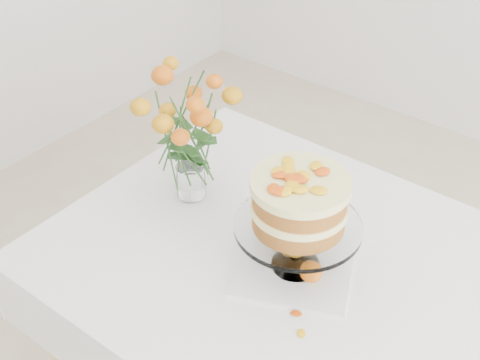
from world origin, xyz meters
name	(u,v)px	position (x,y,z in m)	size (l,w,h in m)	color
table	(334,306)	(0.00, 0.00, 0.67)	(1.43, 0.93, 0.76)	tan
napkin	(295,266)	(-0.10, -0.02, 0.76)	(0.26, 0.26, 0.01)	white
cake_stand	(299,207)	(-0.10, -0.02, 0.94)	(0.29, 0.29, 0.26)	white
rose_vase	(188,124)	(-0.48, 0.04, 0.98)	(0.28, 0.28, 0.39)	white
loose_rose_near	(293,253)	(-0.12, 0.00, 0.78)	(0.10, 0.05, 0.05)	#CF9512
loose_rose_far	(311,273)	(-0.05, -0.03, 0.78)	(0.09, 0.05, 0.04)	#DC500A
stray_petal_a	(270,283)	(-0.12, -0.10, 0.76)	(0.03, 0.02, 0.00)	yellow
stray_petal_b	(296,314)	(-0.02, -0.14, 0.76)	(0.03, 0.02, 0.00)	yellow
stray_petal_c	(301,333)	(0.02, -0.18, 0.76)	(0.03, 0.02, 0.00)	yellow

